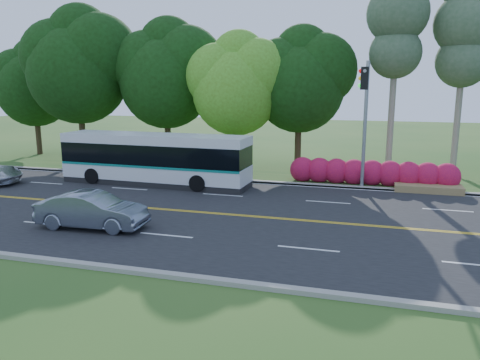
# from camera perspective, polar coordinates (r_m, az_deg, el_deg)

# --- Properties ---
(ground) EXTENTS (120.00, 120.00, 0.00)m
(ground) POSITION_cam_1_polar(r_m,az_deg,el_deg) (21.35, -3.79, -4.06)
(ground) COLOR #25521B
(ground) RESTS_ON ground
(road) EXTENTS (60.00, 14.00, 0.02)m
(road) POSITION_cam_1_polar(r_m,az_deg,el_deg) (21.34, -3.79, -4.04)
(road) COLOR black
(road) RESTS_ON ground
(curb_north) EXTENTS (60.00, 0.30, 0.15)m
(curb_north) POSITION_cam_1_polar(r_m,az_deg,el_deg) (27.97, 1.18, -0.14)
(curb_north) COLOR gray
(curb_north) RESTS_ON ground
(curb_south) EXTENTS (60.00, 0.30, 0.15)m
(curb_south) POSITION_cam_1_polar(r_m,az_deg,el_deg) (15.15, -13.16, -10.69)
(curb_south) COLOR gray
(curb_south) RESTS_ON ground
(grass_verge) EXTENTS (60.00, 4.00, 0.10)m
(grass_verge) POSITION_cam_1_polar(r_m,az_deg,el_deg) (29.73, 2.10, 0.51)
(grass_verge) COLOR #25521B
(grass_verge) RESTS_ON ground
(lane_markings) EXTENTS (57.60, 13.82, 0.00)m
(lane_markings) POSITION_cam_1_polar(r_m,az_deg,el_deg) (21.37, -4.03, -3.99)
(lane_markings) COLOR gold
(lane_markings) RESTS_ON road
(tree_row) EXTENTS (44.70, 9.10, 13.84)m
(tree_row) POSITION_cam_1_polar(r_m,az_deg,el_deg) (33.75, -5.22, 13.18)
(tree_row) COLOR #312516
(tree_row) RESTS_ON ground
(bougainvillea_hedge) EXTENTS (9.50, 2.25, 1.50)m
(bougainvillea_hedge) POSITION_cam_1_polar(r_m,az_deg,el_deg) (27.92, 16.13, 0.73)
(bougainvillea_hedge) COLOR #950C44
(bougainvillea_hedge) RESTS_ON ground
(traffic_signal) EXTENTS (0.42, 6.10, 7.00)m
(traffic_signal) POSITION_cam_1_polar(r_m,az_deg,el_deg) (24.75, 15.00, 8.70)
(traffic_signal) COLOR gray
(traffic_signal) RESTS_ON ground
(transit_bus) EXTENTS (11.23, 2.81, 2.92)m
(transit_bus) POSITION_cam_1_polar(r_m,az_deg,el_deg) (27.63, -10.33, 2.47)
(transit_bus) COLOR silver
(transit_bus) RESTS_ON road
(sedan) EXTENTS (4.54, 1.80, 1.47)m
(sedan) POSITION_cam_1_polar(r_m,az_deg,el_deg) (19.86, -17.60, -3.53)
(sedan) COLOR slate
(sedan) RESTS_ON road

